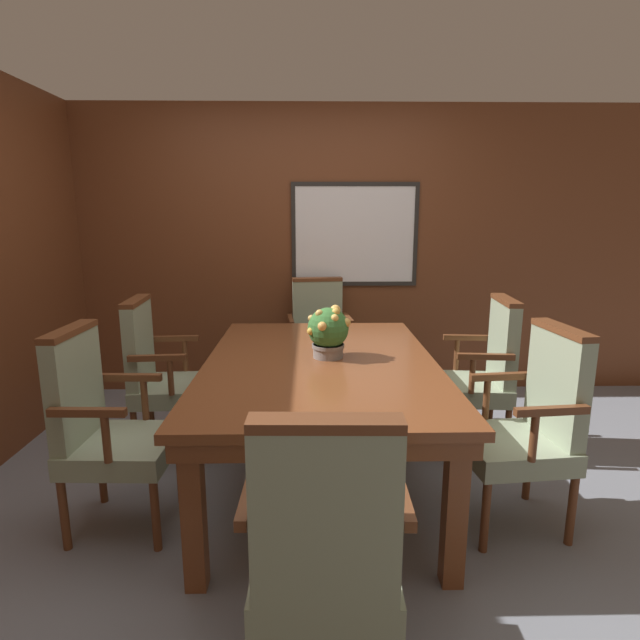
# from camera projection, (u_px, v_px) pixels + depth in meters

# --- Properties ---
(ground_plane) EXTENTS (14.00, 14.00, 0.00)m
(ground_plane) POSITION_uv_depth(u_px,v_px,m) (302.00, 495.00, 2.82)
(ground_plane) COLOR gray
(wall_back) EXTENTS (7.20, 0.08, 2.45)m
(wall_back) POSITION_uv_depth(u_px,v_px,m) (305.00, 253.00, 4.32)
(wall_back) COLOR brown
(wall_back) RESTS_ON ground_plane
(dining_table) EXTENTS (1.30, 1.93, 0.75)m
(dining_table) POSITION_uv_depth(u_px,v_px,m) (321.00, 375.00, 2.85)
(dining_table) COLOR brown
(dining_table) RESTS_ON ground_plane
(chair_head_far) EXTENTS (0.54, 0.54, 1.03)m
(chair_head_far) POSITION_uv_depth(u_px,v_px,m) (319.00, 337.00, 4.18)
(chair_head_far) COLOR brown
(chair_head_far) RESTS_ON ground_plane
(chair_left_far) EXTENTS (0.52, 0.53, 1.03)m
(chair_left_far) POSITION_uv_depth(u_px,v_px,m) (160.00, 371.00, 3.27)
(chair_left_far) COLOR brown
(chair_left_far) RESTS_ON ground_plane
(chair_right_far) EXTENTS (0.53, 0.54, 1.03)m
(chair_right_far) POSITION_uv_depth(u_px,v_px,m) (482.00, 370.00, 3.29)
(chair_right_far) COLOR brown
(chair_right_far) RESTS_ON ground_plane
(chair_head_near) EXTENTS (0.52, 0.51, 1.03)m
(chair_head_near) POSITION_uv_depth(u_px,v_px,m) (325.00, 549.00, 1.54)
(chair_head_near) COLOR brown
(chair_head_near) RESTS_ON ground_plane
(chair_left_near) EXTENTS (0.51, 0.52, 1.03)m
(chair_left_near) POSITION_uv_depth(u_px,v_px,m) (104.00, 424.00, 2.45)
(chair_left_near) COLOR brown
(chair_left_near) RESTS_ON ground_plane
(chair_right_near) EXTENTS (0.54, 0.54, 1.03)m
(chair_right_near) POSITION_uv_depth(u_px,v_px,m) (530.00, 422.00, 2.47)
(chair_right_near) COLOR brown
(chair_right_near) RESTS_ON ground_plane
(potted_plant) EXTENTS (0.25, 0.24, 0.31)m
(potted_plant) POSITION_uv_depth(u_px,v_px,m) (328.00, 331.00, 2.85)
(potted_plant) COLOR gray
(potted_plant) RESTS_ON dining_table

